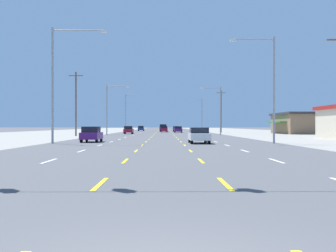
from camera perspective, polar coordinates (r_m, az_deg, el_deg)
ground_plane at (r=70.59m, az=-0.60°, el=-1.27°), size 572.00×572.00×0.00m
lot_apron_left at (r=74.82m, az=-19.92°, el=-1.19°), size 28.00×440.00×0.01m
lot_apron_right at (r=74.80m, az=18.73°, el=-1.19°), size 28.00×440.00×0.01m
lane_markings at (r=109.09m, az=-0.59°, el=-0.79°), size 10.64×227.60×0.01m
signal_span_wire at (r=14.08m, az=-0.90°, el=16.48°), size 24.88×0.53×9.38m
sedan_inner_right_nearest at (r=38.25m, az=4.28°, el=-1.26°), size 1.80×4.50×1.46m
hatchback_far_left_near at (r=41.60m, az=-10.50°, el=-1.12°), size 1.72×3.90×1.54m
hatchback_far_left_mid at (r=81.54m, az=-5.46°, el=-0.54°), size 1.72×3.90×1.54m
sedan_inner_right_midfar at (r=96.71m, az=1.41°, el=-0.46°), size 1.80×4.50×1.46m
hatchback_center_turn_far at (r=101.19m, az=-0.54°, el=-0.42°), size 1.72×3.90×1.54m
sedan_inner_right_farther at (r=113.92m, az=1.15°, el=-0.38°), size 1.80×4.50×1.46m
suv_center_turn_farthest at (r=114.13m, az=-0.68°, el=-0.24°), size 1.98×4.90×1.98m
hatchback_far_left_distant_a at (r=123.60m, az=-3.74°, el=-0.33°), size 1.72×3.90×1.54m
sedan_inner_right_distant_b at (r=124.94m, az=1.06°, el=-0.34°), size 1.80×4.50×1.46m
storefront_right_row_2 at (r=88.34m, az=19.38°, el=0.38°), size 15.33×14.67×4.22m
streetlight_left_row_0 at (r=39.34m, az=-14.88°, el=6.71°), size 5.05×0.26×10.59m
streetlight_right_row_0 at (r=39.29m, az=13.81°, el=5.97°), size 4.13×0.26×9.82m
streetlight_left_row_1 at (r=74.48m, az=-8.10°, el=2.80°), size 4.04×0.26×8.91m
streetlight_right_row_1 at (r=74.47m, az=6.93°, el=2.66°), size 3.79×0.26×8.62m
streetlight_left_row_2 at (r=110.16m, az=-5.71°, el=2.16°), size 3.57×0.26×9.94m
streetlight_right_row_2 at (r=110.13m, az=4.52°, el=1.84°), size 3.46×0.26×8.76m
utility_pole_left_row_1 at (r=66.72m, az=-12.57°, el=3.16°), size 2.20×0.26×10.09m
utility_pole_right_row_2 at (r=99.68m, az=7.33°, el=2.13°), size 2.20×0.26×10.08m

